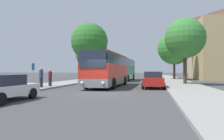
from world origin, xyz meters
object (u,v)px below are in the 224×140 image
at_px(tree_left_near, 89,41).
at_px(tree_right_mid, 174,48).
at_px(parked_car_left_curb, 2,88).
at_px(tree_left_far, 91,53).
at_px(bus_stop_sign, 33,72).
at_px(pedestrian_waiting_near, 50,78).
at_px(bus_front, 108,69).
at_px(bus_middle, 123,69).
at_px(parked_car_right_near, 153,80).
at_px(tree_right_near, 185,38).
at_px(pedestrian_waiting_far, 41,77).

bearing_deg(tree_left_near, tree_right_mid, 16.37).
xyz_separation_m(parked_car_left_curb, tree_left_far, (-4.02, 30.87, 4.35)).
height_order(bus_stop_sign, pedestrian_waiting_near, bus_stop_sign).
xyz_separation_m(pedestrian_waiting_near, tree_left_near, (-0.97, 16.49, 5.70)).
relative_size(bus_front, tree_left_near, 1.09).
bearing_deg(bus_middle, tree_right_mid, 30.25).
relative_size(parked_car_right_near, tree_right_near, 0.53).
relative_size(parked_car_left_curb, tree_right_near, 0.57).
xyz_separation_m(bus_front, parked_car_right_near, (4.53, -1.30, -0.97)).
relative_size(pedestrian_waiting_far, tree_right_near, 0.24).
bearing_deg(parked_car_left_curb, tree_left_near, 98.40).
bearing_deg(tree_left_near, bus_stop_sign, -90.39).
bearing_deg(bus_middle, parked_car_right_near, -70.68).
relative_size(pedestrian_waiting_near, tree_left_near, 0.17).
bearing_deg(bus_front, tree_right_mid, 67.97).
xyz_separation_m(bus_middle, tree_right_near, (8.42, -9.77, 3.45)).
relative_size(parked_car_left_curb, parked_car_right_near, 1.07).
distance_m(bus_front, tree_left_far, 20.95).
bearing_deg(bus_front, parked_car_right_near, -14.08).
distance_m(parked_car_right_near, tree_right_mid, 20.81).
bearing_deg(tree_left_far, parked_car_left_curb, -82.58).
bearing_deg(tree_right_near, bus_middle, 130.74).
xyz_separation_m(bus_middle, parked_car_right_near, (4.83, -15.25, -1.07)).
height_order(bus_front, parked_car_right_near, bus_front).
bearing_deg(bus_front, tree_left_near, 115.43).
distance_m(parked_car_left_curb, parked_car_right_near, 12.89).
height_order(bus_stop_sign, pedestrian_waiting_far, bus_stop_sign).
bearing_deg(pedestrian_waiting_near, tree_left_near, 173.77).
xyz_separation_m(tree_left_far, tree_right_mid, (15.59, -0.74, 0.55)).
bearing_deg(parked_car_right_near, parked_car_left_curb, 51.28).
bearing_deg(tree_left_far, pedestrian_waiting_near, -84.52).
distance_m(bus_stop_sign, tree_right_near, 16.76).
height_order(tree_left_near, tree_left_far, tree_left_near).
xyz_separation_m(bus_front, bus_stop_sign, (-6.36, -3.35, -0.23)).
relative_size(parked_car_left_curb, tree_right_mid, 0.50).
xyz_separation_m(parked_car_left_curb, bus_stop_sign, (-3.05, 8.18, 0.79)).
bearing_deg(pedestrian_waiting_near, pedestrian_waiting_far, -9.04).
relative_size(bus_front, parked_car_right_near, 2.65).
distance_m(bus_stop_sign, tree_right_mid, 26.69).
bearing_deg(parked_car_left_curb, tree_right_mid, 70.93).
bearing_deg(tree_right_near, bus_stop_sign, -152.52).
distance_m(bus_front, parked_car_right_near, 4.82).
height_order(pedestrian_waiting_near, tree_left_far, tree_left_far).
bearing_deg(parked_car_right_near, bus_front, -17.21).
height_order(bus_stop_sign, tree_left_near, tree_left_near).
relative_size(bus_front, bus_middle, 0.91).
bearing_deg(pedestrian_waiting_far, tree_left_far, -18.47).
bearing_deg(tree_right_mid, bus_stop_sign, -123.66).
xyz_separation_m(bus_stop_sign, tree_right_near, (14.48, 7.53, 3.79)).
xyz_separation_m(tree_left_near, tree_left_far, (-1.09, 5.00, -1.56)).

